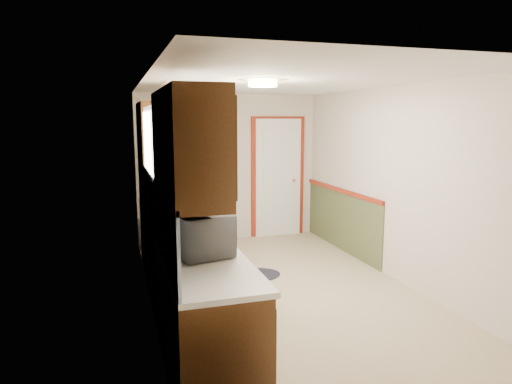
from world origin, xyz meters
TOP-DOWN VIEW (x-y plane):
  - room_shell at (0.00, 0.00)m, footprint 3.20×5.20m
  - kitchen_run at (-1.24, -0.29)m, footprint 0.63×4.00m
  - back_wall_trim at (0.99, 2.21)m, footprint 1.12×2.30m
  - ceiling_fixture at (-0.30, -0.20)m, footprint 0.30×0.30m
  - microwave at (-1.20, -1.31)m, footprint 0.46×0.66m
  - refrigerator at (-0.64, 2.05)m, footprint 0.81×0.79m
  - rug at (-0.25, 0.58)m, footprint 0.89×0.58m
  - cooktop at (-1.19, 1.40)m, footprint 0.55×0.66m

SIDE VIEW (x-z plane):
  - rug at x=-0.25m, z-range 0.00..0.01m
  - kitchen_run at x=-1.24m, z-range -0.29..1.91m
  - back_wall_trim at x=0.99m, z-range -0.15..1.93m
  - refrigerator at x=-0.64m, z-range 0.00..1.82m
  - cooktop at x=-1.19m, z-range 0.94..0.96m
  - microwave at x=-1.20m, z-range 0.94..1.35m
  - room_shell at x=0.00m, z-range -0.06..2.46m
  - ceiling_fixture at x=-0.30m, z-range 2.33..2.39m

